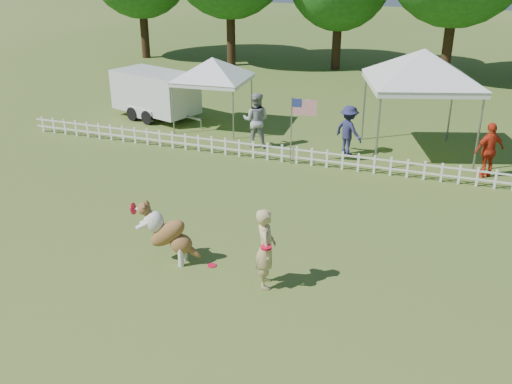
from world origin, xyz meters
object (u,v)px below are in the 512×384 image
canopy_tent_left (213,94)px  cargo_trailer (155,95)px  handler (266,248)px  canopy_tent_right (419,104)px  dog (169,233)px  frisbee_on_turf (212,265)px  flag_pole (291,131)px  spectator_a (256,120)px  spectator_c (489,150)px  spectator_b (349,130)px

canopy_tent_left → cargo_trailer: size_ratio=0.61×
handler → canopy_tent_right: size_ratio=0.51×
dog → frisbee_on_turf: (0.95, 0.15, -0.70)m
canopy_tent_left → flag_pole: size_ratio=1.20×
flag_pole → spectator_a: size_ratio=1.15×
spectator_c → canopy_tent_right: bearing=-68.1°
spectator_a → spectator_b: size_ratio=1.14×
cargo_trailer → spectator_a: size_ratio=2.28×
frisbee_on_turf → canopy_tent_right: 9.85m
handler → spectator_a: 8.93m
handler → spectator_a: (-3.26, 8.32, 0.09)m
canopy_tent_right → spectator_a: canopy_tent_right is taller
flag_pole → spectator_a: flag_pole is taller
canopy_tent_right → flag_pole: size_ratio=1.56×
flag_pole → canopy_tent_left: bearing=138.3°
canopy_tent_left → cargo_trailer: 2.83m
dog → frisbee_on_turf: bearing=0.4°
dog → canopy_tent_left: 10.29m
flag_pole → dog: bearing=-101.9°
canopy_tent_left → spectator_c: canopy_tent_left is taller
frisbee_on_turf → flag_pole: 6.84m
canopy_tent_right → spectator_a: size_ratio=1.80×
handler → frisbee_on_turf: 1.65m
flag_pole → spectator_a: bearing=136.7°
handler → spectator_b: handler is taller
canopy_tent_left → canopy_tent_right: canopy_tent_right is taller
dog → spectator_a: 8.21m
dog → spectator_b: 8.74m
canopy_tent_left → spectator_c: (9.90, -1.86, -0.47)m
canopy_tent_right → spectator_b: canopy_tent_right is taller
handler → flag_pole: flag_pole is taller
canopy_tent_right → flag_pole: bearing=-165.4°
canopy_tent_right → dog: bearing=-133.3°
spectator_a → frisbee_on_turf: bearing=93.9°
handler → frisbee_on_turf: size_ratio=8.85×
canopy_tent_right → canopy_tent_left: bearing=158.2°
frisbee_on_turf → canopy_tent_left: bearing=113.7°
dog → cargo_trailer: 11.83m
canopy_tent_right → spectator_b: size_ratio=2.05×
frisbee_on_turf → spectator_a: (-1.89, 8.00, 0.95)m
handler → flag_pole: bearing=-8.0°
canopy_tent_left → flag_pole: (3.96, -2.85, -0.22)m
dog → flag_pole: 6.94m
dog → spectator_c: spectator_c is taller
dog → flag_pole: size_ratio=0.64×
frisbee_on_turf → canopy_tent_right: bearing=69.4°
frisbee_on_turf → canopy_tent_left: (-4.20, 9.60, 1.31)m
dog → spectator_c: 10.32m
handler → canopy_tent_right: bearing=-33.1°
handler → frisbee_on_turf: handler is taller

